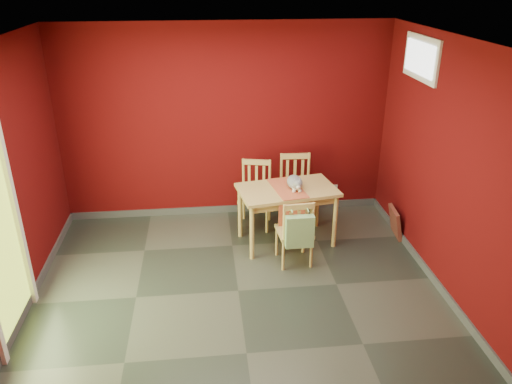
{
  "coord_description": "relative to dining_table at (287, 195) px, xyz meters",
  "views": [
    {
      "loc": [
        -0.31,
        -4.63,
        3.3
      ],
      "look_at": [
        0.25,
        0.45,
        1.0
      ],
      "focal_mm": 35.0,
      "sensor_mm": 36.0,
      "label": 1
    }
  ],
  "objects": [
    {
      "name": "ground",
      "position": [
        -0.71,
        -1.04,
        -0.67
      ],
      "size": [
        4.5,
        4.5,
        0.0
      ],
      "primitive_type": "plane",
      "color": "#2D342D",
      "rests_on": "ground"
    },
    {
      "name": "room_shell",
      "position": [
        -0.71,
        -1.04,
        -0.62
      ],
      "size": [
        4.5,
        4.5,
        4.5
      ],
      "color": "#4D0709",
      "rests_on": "ground"
    },
    {
      "name": "window",
      "position": [
        1.51,
        -0.04,
        1.68
      ],
      "size": [
        0.05,
        0.9,
        0.5
      ],
      "color": "white",
      "rests_on": "room_shell"
    },
    {
      "name": "outlet_plate",
      "position": [
        0.89,
        0.95,
        -0.37
      ],
      "size": [
        0.08,
        0.02,
        0.12
      ],
      "primitive_type": "cube",
      "color": "silver",
      "rests_on": "room_shell"
    },
    {
      "name": "dining_table",
      "position": [
        0.0,
        0.0,
        0.0
      ],
      "size": [
        1.32,
        0.9,
        0.76
      ],
      "color": "tan",
      "rests_on": "ground"
    },
    {
      "name": "table_runner",
      "position": [
        -0.0,
        -0.12,
        0.04
      ],
      "size": [
        0.45,
        0.75,
        0.36
      ],
      "color": "#C15533",
      "rests_on": "dining_table"
    },
    {
      "name": "chair_far_left",
      "position": [
        -0.35,
        0.53,
        -0.2
      ],
      "size": [
        0.51,
        0.51,
        0.92
      ],
      "color": "tan",
      "rests_on": "ground"
    },
    {
      "name": "chair_far_right",
      "position": [
        0.23,
        0.58,
        -0.17
      ],
      "size": [
        0.47,
        0.47,
        0.96
      ],
      "color": "tan",
      "rests_on": "ground"
    },
    {
      "name": "chair_near",
      "position": [
        0.01,
        -0.53,
        -0.23
      ],
      "size": [
        0.43,
        0.43,
        0.86
      ],
      "color": "tan",
      "rests_on": "ground"
    },
    {
      "name": "tote_bag",
      "position": [
        0.02,
        -0.74,
        -0.12
      ],
      "size": [
        0.33,
        0.19,
        0.46
      ],
      "color": "#7DAC6F",
      "rests_on": "chair_near"
    },
    {
      "name": "cat",
      "position": [
        0.1,
        0.02,
        0.2
      ],
      "size": [
        0.38,
        0.46,
        0.2
      ],
      "primitive_type": null,
      "rotation": [
        0.0,
        0.0,
        0.5
      ],
      "color": "slate",
      "rests_on": "table_runner"
    },
    {
      "name": "picture_frame",
      "position": [
        1.47,
        -0.0,
        -0.47
      ],
      "size": [
        0.16,
        0.4,
        0.39
      ],
      "color": "brown",
      "rests_on": "ground"
    }
  ]
}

